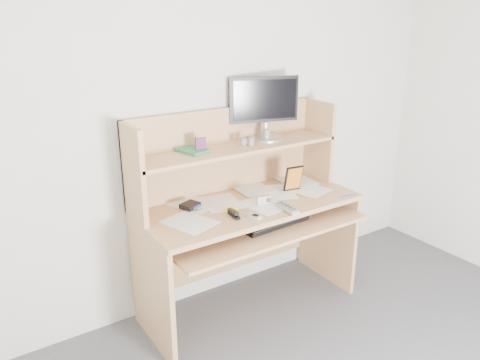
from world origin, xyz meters
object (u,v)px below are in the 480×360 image
tv_remote (287,208)px  monitor (264,106)px  game_case (293,178)px  keyboard (273,222)px  desk (243,207)px

tv_remote → monitor: size_ratio=0.42×
tv_remote → game_case: game_case is taller
game_case → keyboard: bearing=-141.8°
desk → game_case: desk is taller
desk → monitor: bearing=27.8°
keyboard → game_case: game_case is taller
desk → keyboard: 0.25m
tv_remote → desk: bearing=116.3°
keyboard → game_case: size_ratio=2.64×
game_case → monitor: 0.51m
desk → game_case: bearing=-11.8°
game_case → monitor: size_ratio=0.38×
monitor → tv_remote: bearing=-92.0°
desk → monitor: (0.26, 0.14, 0.60)m
keyboard → game_case: 0.38m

